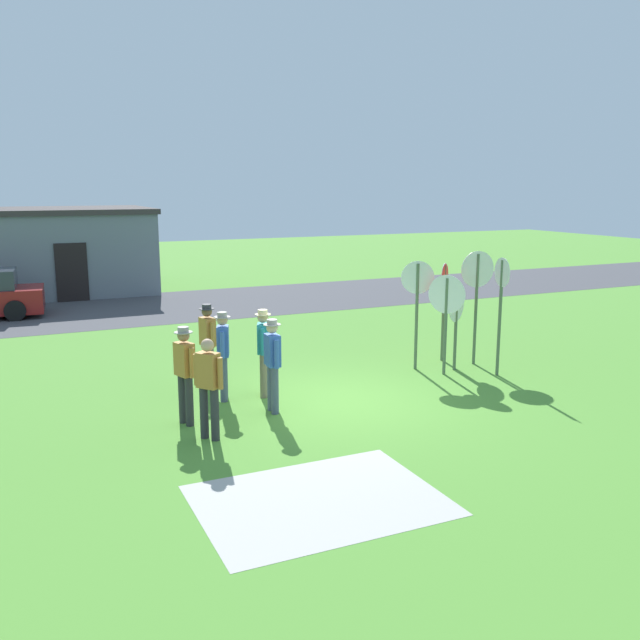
% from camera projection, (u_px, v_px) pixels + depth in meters
% --- Properties ---
extents(ground_plane, '(80.00, 80.00, 0.00)m').
position_uv_depth(ground_plane, '(338.00, 402.00, 13.17)').
color(ground_plane, '#518E33').
extents(street_asphalt, '(60.00, 6.40, 0.01)m').
position_uv_depth(street_asphalt, '(187.00, 305.00, 23.86)').
color(street_asphalt, '#424247').
rests_on(street_asphalt, ground).
extents(concrete_path, '(3.20, 2.40, 0.01)m').
position_uv_depth(concrete_path, '(319.00, 500.00, 9.04)').
color(concrete_path, '#ADAAA3').
rests_on(concrete_path, ground).
extents(building_background, '(6.52, 5.57, 3.26)m').
position_uv_depth(building_background, '(64.00, 250.00, 26.70)').
color(building_background, slate).
rests_on(building_background, ground).
extents(stop_sign_low_front, '(0.49, 0.72, 2.21)m').
position_uv_depth(stop_sign_low_front, '(446.00, 306.00, 14.82)').
color(stop_sign_low_front, '#51664C').
rests_on(stop_sign_low_front, ground).
extents(stop_sign_tallest, '(0.13, 0.63, 2.60)m').
position_uv_depth(stop_sign_tallest, '(501.00, 298.00, 14.68)').
color(stop_sign_tallest, '#51664C').
rests_on(stop_sign_tallest, ground).
extents(stop_sign_leaning_left, '(0.48, 0.43, 2.33)m').
position_uv_depth(stop_sign_leaning_left, '(444.00, 296.00, 15.99)').
color(stop_sign_leaning_left, '#51664C').
rests_on(stop_sign_leaning_left, ground).
extents(stop_sign_nearest, '(0.73, 0.45, 1.95)m').
position_uv_depth(stop_sign_nearest, '(456.00, 312.00, 15.20)').
color(stop_sign_nearest, '#51664C').
rests_on(stop_sign_nearest, ground).
extents(stop_sign_rear_left, '(0.67, 0.32, 2.47)m').
position_uv_depth(stop_sign_rear_left, '(417.00, 296.00, 15.20)').
color(stop_sign_rear_left, '#51664C').
rests_on(stop_sign_rear_left, ground).
extents(stop_sign_center_cluster, '(0.83, 0.12, 2.65)m').
position_uv_depth(stop_sign_center_cluster, '(477.00, 286.00, 15.62)').
color(stop_sign_center_cluster, '#51664C').
rests_on(stop_sign_center_cluster, ground).
extents(person_on_left, '(0.31, 0.57, 1.74)m').
position_uv_depth(person_on_left, '(273.00, 360.00, 12.38)').
color(person_on_left, '#4C5670').
rests_on(person_on_left, ground).
extents(person_in_blue, '(0.32, 0.55, 1.74)m').
position_uv_depth(person_in_blue, '(185.00, 370.00, 11.74)').
color(person_in_blue, '#2D2D33').
rests_on(person_in_blue, ground).
extents(person_near_signs, '(0.34, 0.53, 1.74)m').
position_uv_depth(person_near_signs, '(263.00, 348.00, 13.35)').
color(person_near_signs, '#7A6B56').
rests_on(person_near_signs, ground).
extents(person_in_teal, '(0.32, 0.56, 1.74)m').
position_uv_depth(person_in_teal, '(208.00, 340.00, 13.96)').
color(person_in_teal, '#7A6B56').
rests_on(person_in_teal, ground).
extents(person_in_dark_shirt, '(0.33, 0.54, 1.74)m').
position_uv_depth(person_in_dark_shirt, '(223.00, 351.00, 13.09)').
color(person_in_dark_shirt, '#4C5670').
rests_on(person_in_dark_shirt, ground).
extents(person_holding_notes, '(0.39, 0.47, 1.69)m').
position_uv_depth(person_holding_notes, '(209.00, 383.00, 11.05)').
color(person_holding_notes, '#2D2D33').
rests_on(person_holding_notes, ground).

